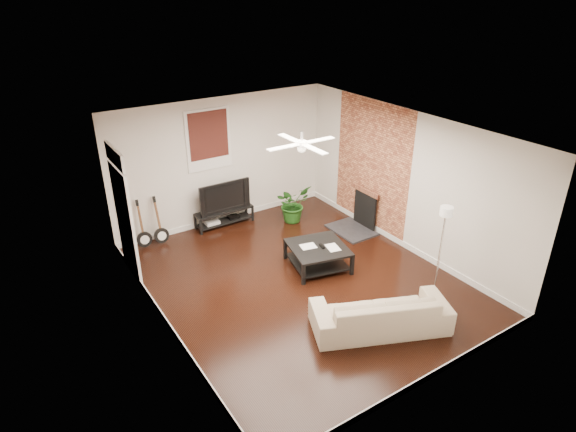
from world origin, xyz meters
The scene contains 14 objects.
room centered at (0.00, 0.00, 1.40)m, with size 5.01×6.01×2.81m.
brick_accent centered at (2.49, 1.00, 1.40)m, with size 0.02×2.20×2.80m, color brown.
fireplace centered at (2.20, 1.00, 0.46)m, with size 0.80×1.10×0.92m, color black.
window_back centered at (-0.30, 2.97, 1.95)m, with size 1.00×0.06×1.30m, color black.
door_left centered at (-2.46, 1.90, 1.25)m, with size 0.08×1.00×2.50m, color white.
tv_stand centered at (-0.14, 2.78, 0.18)m, with size 1.31×0.35×0.37m, color black.
tv centered at (-0.14, 2.80, 0.71)m, with size 1.17×0.15×0.68m, color black.
coffee_table centered at (0.56, 0.23, 0.22)m, with size 1.03×1.03×0.43m, color black.
sofa centered at (0.30, -1.78, 0.31)m, with size 2.12×0.83×0.62m, color tan.
floor_lamp centered at (1.65, -1.68, 0.87)m, with size 0.29×0.29×1.73m, color silver, non-canonical shape.
potted_plant centered at (1.25, 2.13, 0.42)m, with size 0.76×0.66×0.84m, color #1C5016.
guitar_left centered at (-1.97, 2.75, 0.51)m, with size 0.31×0.22×1.01m, color black, non-canonical shape.
guitar_right centered at (-1.62, 2.72, 0.51)m, with size 0.31×0.22×1.01m, color black, non-canonical shape.
ceiling_fan centered at (0.00, 0.00, 2.60)m, with size 1.24×1.24×0.32m, color white, non-canonical shape.
Camera 1 is at (-4.27, -6.17, 4.97)m, focal length 30.48 mm.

